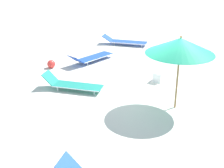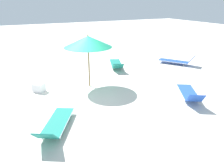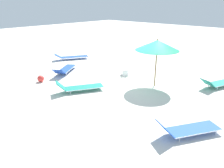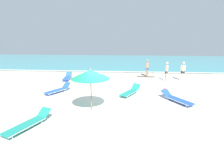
% 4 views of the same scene
% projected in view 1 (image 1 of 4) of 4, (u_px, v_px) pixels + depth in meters
% --- Properties ---
extents(ground_plane, '(60.00, 60.00, 0.16)m').
position_uv_depth(ground_plane, '(149.00, 100.00, 10.63)').
color(ground_plane, silver).
extents(beach_umbrella, '(2.06, 2.06, 2.33)m').
position_uv_depth(beach_umbrella, '(180.00, 46.00, 9.15)').
color(beach_umbrella, olive).
rests_on(beach_umbrella, ground_plane).
extents(sun_lounger_beside_umbrella, '(1.59, 2.17, 0.57)m').
position_uv_depth(sun_lounger_beside_umbrella, '(72.00, 84.00, 11.12)').
color(sun_lounger_beside_umbrella, '#1E8475').
rests_on(sun_lounger_beside_umbrella, ground_plane).
extents(sun_lounger_near_water_left, '(1.70, 2.35, 0.47)m').
position_uv_depth(sun_lounger_near_water_left, '(125.00, 41.00, 16.50)').
color(sun_lounger_near_water_left, blue).
rests_on(sun_lounger_near_water_left, ground_plane).
extents(sun_lounger_mid_beach_solo, '(1.74, 2.25, 0.52)m').
position_uv_depth(sun_lounger_mid_beach_solo, '(91.00, 57.00, 13.95)').
color(sun_lounger_mid_beach_solo, blue).
rests_on(sun_lounger_mid_beach_solo, ground_plane).
extents(beach_ball, '(0.35, 0.35, 0.35)m').
position_uv_depth(beach_ball, '(51.00, 64.00, 13.23)').
color(beach_ball, red).
rests_on(beach_ball, ground_plane).
extents(cooler_box, '(0.60, 0.61, 0.37)m').
position_uv_depth(cooler_box, '(159.00, 76.00, 11.88)').
color(cooler_box, white).
rests_on(cooler_box, ground_plane).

